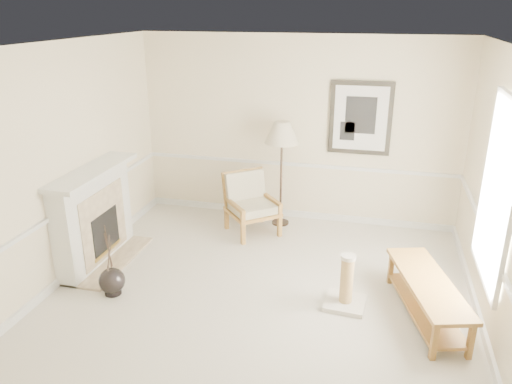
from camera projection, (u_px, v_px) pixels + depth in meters
ground at (254, 307)px, 5.78m from camera, size 5.50×5.50×0.00m
room at (269, 151)px, 5.16m from camera, size 5.04×5.54×2.92m
fireplace at (95, 217)px, 6.63m from camera, size 0.64×1.64×1.31m
floor_vase at (112, 281)px, 5.98m from camera, size 0.31×0.31×0.92m
armchair at (250, 200)px, 7.59m from camera, size 1.00×1.00×0.91m
floor_lamp at (282, 135)px, 7.49m from camera, size 0.65×0.65×1.66m
bench at (427, 293)px, 5.50m from camera, size 0.90×1.66×0.45m
scratching_post at (346, 290)px, 5.74m from camera, size 0.49×0.49×0.65m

